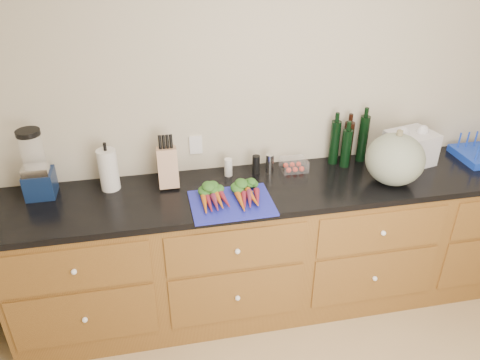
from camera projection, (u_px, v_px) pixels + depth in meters
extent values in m
cube|color=#BFB69F|center=(287.00, 110.00, 3.01)|extent=(4.10, 0.05, 2.60)
cube|color=brown|center=(294.00, 246.00, 3.16)|extent=(3.60, 0.60, 0.90)
cube|color=brown|center=(74.00, 270.00, 2.53)|extent=(0.82, 0.01, 0.28)
sphere|color=white|center=(74.00, 272.00, 2.52)|extent=(0.03, 0.03, 0.03)
cube|color=brown|center=(85.00, 318.00, 2.71)|extent=(0.82, 0.01, 0.38)
sphere|color=white|center=(85.00, 320.00, 2.70)|extent=(0.03, 0.03, 0.03)
cube|color=brown|center=(237.00, 250.00, 2.69)|extent=(0.82, 0.01, 0.28)
sphere|color=white|center=(237.00, 251.00, 2.67)|extent=(0.03, 0.03, 0.03)
cube|color=brown|center=(237.00, 296.00, 2.86)|extent=(0.82, 0.01, 0.38)
sphere|color=white|center=(238.00, 298.00, 2.85)|extent=(0.03, 0.03, 0.03)
cube|color=brown|center=(382.00, 232.00, 2.84)|extent=(0.82, 0.01, 0.28)
sphere|color=white|center=(383.00, 233.00, 2.83)|extent=(0.03, 0.03, 0.03)
cube|color=brown|center=(374.00, 277.00, 3.02)|extent=(0.82, 0.01, 0.38)
sphere|color=white|center=(375.00, 279.00, 3.00)|extent=(0.03, 0.03, 0.03)
cube|color=black|center=(298.00, 186.00, 2.92)|extent=(3.64, 0.62, 0.04)
cube|color=#1B22A5|center=(232.00, 203.00, 2.70)|extent=(0.48, 0.36, 0.01)
cone|color=#C76217|center=(205.00, 204.00, 2.64)|extent=(0.04, 0.18, 0.04)
cone|color=maroon|center=(210.00, 203.00, 2.65)|extent=(0.04, 0.18, 0.04)
cone|color=maroon|center=(215.00, 203.00, 2.65)|extent=(0.04, 0.18, 0.04)
cone|color=#C76217|center=(220.00, 202.00, 2.66)|extent=(0.04, 0.18, 0.04)
cone|color=maroon|center=(225.00, 202.00, 2.66)|extent=(0.04, 0.18, 0.04)
ellipsoid|color=#25561C|center=(212.00, 190.00, 2.76)|extent=(0.18, 0.11, 0.05)
cone|color=#C76217|center=(239.00, 200.00, 2.68)|extent=(0.04, 0.18, 0.04)
cone|color=maroon|center=(244.00, 200.00, 2.68)|extent=(0.04, 0.18, 0.04)
cone|color=maroon|center=(249.00, 199.00, 2.69)|extent=(0.04, 0.18, 0.04)
cone|color=#C76217|center=(254.00, 199.00, 2.69)|extent=(0.04, 0.18, 0.04)
cone|color=maroon|center=(258.00, 198.00, 2.70)|extent=(0.04, 0.18, 0.04)
ellipsoid|color=#25561C|center=(244.00, 187.00, 2.80)|extent=(0.18, 0.11, 0.05)
ellipsoid|color=slate|center=(395.00, 159.00, 2.84)|extent=(0.35, 0.35, 0.32)
cube|color=#0D1D40|center=(40.00, 184.00, 2.75)|extent=(0.17, 0.17, 0.16)
cube|color=silver|center=(36.00, 171.00, 2.67)|extent=(0.15, 0.10, 0.05)
cylinder|color=white|center=(33.00, 152.00, 2.65)|extent=(0.13, 0.13, 0.21)
cylinder|color=black|center=(28.00, 133.00, 2.59)|extent=(0.13, 0.13, 0.03)
cylinder|color=silver|center=(108.00, 170.00, 2.79)|extent=(0.11, 0.11, 0.26)
cube|color=tan|center=(168.00, 167.00, 2.84)|extent=(0.12, 0.12, 0.24)
cylinder|color=silver|center=(228.00, 167.00, 2.97)|extent=(0.05, 0.05, 0.12)
cylinder|color=black|center=(256.00, 164.00, 3.00)|extent=(0.05, 0.05, 0.12)
cylinder|color=silver|center=(270.00, 163.00, 3.01)|extent=(0.05, 0.05, 0.12)
cube|color=white|center=(294.00, 165.00, 3.04)|extent=(0.17, 0.13, 0.08)
cylinder|color=black|center=(335.00, 142.00, 3.08)|extent=(0.07, 0.07, 0.30)
cylinder|color=black|center=(348.00, 142.00, 3.11)|extent=(0.07, 0.07, 0.28)
cylinder|color=black|center=(363.00, 139.00, 3.11)|extent=(0.07, 0.07, 0.32)
cylinder|color=black|center=(346.00, 148.00, 3.05)|extent=(0.07, 0.07, 0.26)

